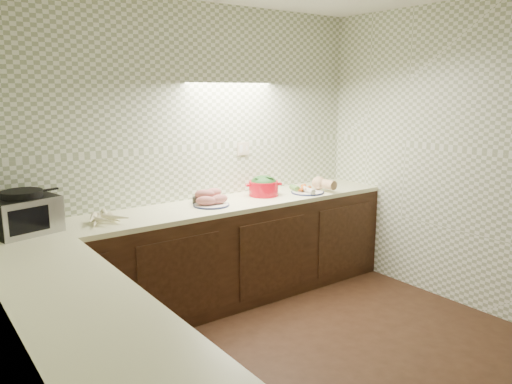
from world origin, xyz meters
TOP-DOWN VIEW (x-y plane):
  - room at (0.00, 0.00)m, footprint 3.60×3.60m
  - counter at (-0.68, 0.68)m, footprint 3.60×3.60m
  - toaster_oven at (-1.45, 1.53)m, footprint 0.48×0.41m
  - parsnip_pile at (-0.91, 1.48)m, footprint 0.34×0.30m
  - sweet_potato_plate at (0.00, 1.49)m, footprint 0.31×0.31m
  - onion_bowl at (-0.02, 1.62)m, footprint 0.15×0.15m
  - dutch_oven at (0.61, 1.54)m, footprint 0.35×0.35m
  - veg_plate at (1.09, 1.40)m, footprint 0.39×0.32m

SIDE VIEW (x-z plane):
  - counter at x=-0.68m, z-range 0.00..0.90m
  - parsnip_pile at x=-0.91m, z-range 0.90..0.97m
  - onion_bowl at x=-0.02m, z-range 0.89..1.00m
  - veg_plate at x=1.09m, z-range 0.88..1.02m
  - sweet_potato_plate at x=0.00m, z-range 0.88..1.02m
  - dutch_oven at x=0.61m, z-range 0.90..1.09m
  - toaster_oven at x=-1.45m, z-range 0.89..1.19m
  - room at x=0.00m, z-range 0.33..2.93m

